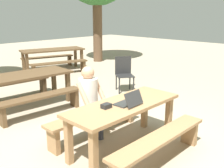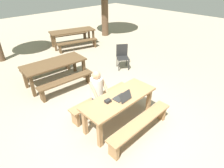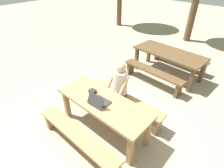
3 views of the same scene
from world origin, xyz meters
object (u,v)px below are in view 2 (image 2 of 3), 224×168
Objects in this scene: picnic_table_front at (119,101)px; picnic_table_mid at (54,65)px; picnic_table_rear at (72,33)px; small_pouch at (108,101)px; person_seated at (98,90)px; laptop at (122,97)px; plastic_chair at (122,56)px.

picnic_table_front is 2.81m from picnic_table_mid.
picnic_table_rear is (2.40, 5.53, 0.05)m from picnic_table_front.
small_pouch is 0.60m from person_seated.
laptop is 0.39× the size of plastic_chair.
picnic_table_front is 0.36m from small_pouch.
picnic_table_rear is at bearing 63.55° from small_pouch.
plastic_chair is at bearing -139.23° from laptop.
picnic_table_mid reaches higher than picnic_table_front.
picnic_table_front is 6.03m from picnic_table_rear.
picnic_table_rear is (2.73, 5.48, -0.10)m from small_pouch.
person_seated is at bearing 71.51° from small_pouch.
picnic_table_mid is (0.02, 2.19, -0.08)m from person_seated.
picnic_table_mid is 0.89× the size of picnic_table_rear.
laptop is 0.73m from person_seated.
person_seated is 2.86m from plastic_chair.
picnic_table_rear is at bearing 66.54° from picnic_table_front.
small_pouch is at bearing -90.59° from picnic_table_mid.
plastic_chair is at bearing 30.40° from person_seated.
picnic_table_front is 0.64m from person_seated.
person_seated is 5.53m from picnic_table_rear.
laptop reaches higher than picnic_table_rear.
laptop is at bearing -97.58° from picnic_table_rear.
small_pouch is (-0.33, 0.05, 0.15)m from picnic_table_front.
laptop reaches higher than small_pouch.
person_seated is at bearing -86.73° from picnic_table_mid.
laptop is 0.29× the size of person_seated.
picnic_table_front is 14.25× the size of small_pouch.
person_seated is 0.60× the size of picnic_table_mid.
picnic_table_front is at bearing -8.36° from small_pouch.
picnic_table_mid is at bearing -89.81° from laptop.
person_seated is 1.35× the size of plastic_chair.
picnic_table_front is 0.93× the size of picnic_table_mid.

